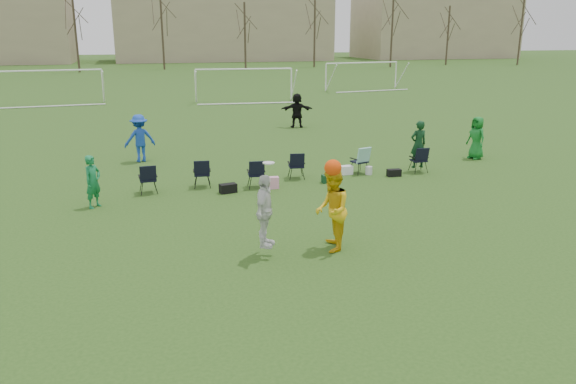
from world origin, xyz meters
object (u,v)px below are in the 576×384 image
object	(u,v)px
goal_right	(362,68)
goal_left	(50,77)
fielder_green_far	(477,138)
fielder_black	(297,110)
fielder_blue	(140,138)
fielder_green_near	(93,182)
goal_mid	(244,75)
center_contest	(311,209)

from	to	relation	value
goal_right	goal_left	bearing A→B (deg)	-179.25
goal_left	fielder_green_far	bearing A→B (deg)	-56.25
fielder_black	goal_right	distance (m)	22.03
fielder_blue	goal_left	size ratio (longest dim) A/B	0.26
fielder_black	goal_left	distance (m)	20.78
fielder_blue	fielder_green_far	world-z (taller)	fielder_blue
fielder_green_far	goal_right	distance (m)	29.13
fielder_green_near	goal_mid	size ratio (longest dim) A/B	0.22
fielder_blue	goal_right	world-z (taller)	goal_right
fielder_green_near	fielder_blue	bearing A→B (deg)	26.41
fielder_black	goal_left	world-z (taller)	goal_left
goal_left	goal_right	distance (m)	26.31
fielder_green_near	goal_left	bearing A→B (deg)	49.29
fielder_green_near	goal_right	bearing A→B (deg)	5.49
fielder_green_near	fielder_black	xyz separation A→B (m)	(9.91, 12.63, 0.14)
fielder_blue	fielder_black	bearing A→B (deg)	-155.71
center_contest	goal_mid	bearing A→B (deg)	82.34
fielder_green_near	fielder_green_far	world-z (taller)	fielder_green_far
goal_mid	fielder_blue	bearing A→B (deg)	-108.26
fielder_green_near	goal_right	size ratio (longest dim) A/B	0.22
fielder_green_far	center_contest	world-z (taller)	center_contest
goal_right	fielder_green_far	bearing A→B (deg)	-110.73
goal_left	goal_mid	xyz separation A→B (m)	(14.00, -2.00, 0.00)
goal_left	fielder_green_near	bearing A→B (deg)	-85.39
goal_right	goal_mid	bearing A→B (deg)	-161.43
fielder_green_near	fielder_black	distance (m)	16.06
goal_mid	fielder_green_near	bearing A→B (deg)	-106.20
goal_mid	goal_right	xyz separation A→B (m)	(12.00, 6.00, 0.00)
fielder_blue	goal_left	world-z (taller)	goal_left
fielder_green_near	goal_mid	xyz separation A→B (m)	(9.36, 25.43, 1.12)
fielder_black	goal_mid	distance (m)	12.85
fielder_blue	goal_mid	size ratio (longest dim) A/B	0.26
fielder_green_near	fielder_blue	size ratio (longest dim) A/B	0.83
goal_right	center_contest	bearing A→B (deg)	-121.80
fielder_blue	center_contest	xyz separation A→B (m)	(3.82, -11.16, 0.12)
center_contest	goal_left	distance (m)	34.01
fielder_black	fielder_blue	bearing A→B (deg)	49.54
fielder_blue	fielder_green_far	size ratio (longest dim) A/B	1.09
goal_left	goal_mid	distance (m)	14.14
fielder_green_near	goal_left	distance (m)	27.84
fielder_black	goal_left	size ratio (longest dim) A/B	0.25
fielder_green_far	center_contest	distance (m)	12.65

